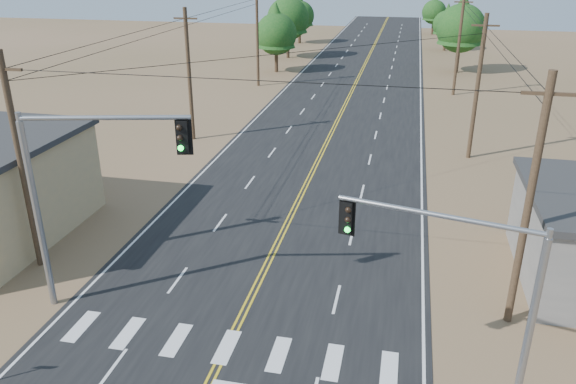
# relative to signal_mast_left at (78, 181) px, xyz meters

# --- Properties ---
(road) EXTENTS (15.00, 200.00, 0.02)m
(road) POSITION_rel_signal_mast_left_xyz_m (6.24, 20.34, -5.53)
(road) COLOR black
(road) RESTS_ON ground
(utility_pole_left_near) EXTENTS (1.80, 0.30, 10.00)m
(utility_pole_left_near) POSITION_rel_signal_mast_left_xyz_m (-4.26, 2.34, -0.42)
(utility_pole_left_near) COLOR #4C3826
(utility_pole_left_near) RESTS_ON ground
(utility_pole_left_mid) EXTENTS (1.80, 0.30, 10.00)m
(utility_pole_left_mid) POSITION_rel_signal_mast_left_xyz_m (-4.26, 22.34, -0.42)
(utility_pole_left_mid) COLOR #4C3826
(utility_pole_left_mid) RESTS_ON ground
(utility_pole_left_far) EXTENTS (1.80, 0.30, 10.00)m
(utility_pole_left_far) POSITION_rel_signal_mast_left_xyz_m (-4.26, 42.34, -0.42)
(utility_pole_left_far) COLOR #4C3826
(utility_pole_left_far) RESTS_ON ground
(utility_pole_right_near) EXTENTS (1.80, 0.30, 10.00)m
(utility_pole_right_near) POSITION_rel_signal_mast_left_xyz_m (16.74, 2.34, -0.42)
(utility_pole_right_near) COLOR #4C3826
(utility_pole_right_near) RESTS_ON ground
(utility_pole_right_mid) EXTENTS (1.80, 0.30, 10.00)m
(utility_pole_right_mid) POSITION_rel_signal_mast_left_xyz_m (16.74, 22.34, -0.42)
(utility_pole_right_mid) COLOR #4C3826
(utility_pole_right_mid) RESTS_ON ground
(utility_pole_right_far) EXTENTS (1.80, 0.30, 10.00)m
(utility_pole_right_far) POSITION_rel_signal_mast_left_xyz_m (16.74, 42.34, -0.42)
(utility_pole_right_far) COLOR #4C3826
(utility_pole_right_far) RESTS_ON ground
(signal_mast_left) EXTENTS (6.27, 1.71, 8.24)m
(signal_mast_left) POSITION_rel_signal_mast_left_xyz_m (0.00, 0.00, 0.00)
(signal_mast_left) COLOR gray
(signal_mast_left) RESTS_ON ground
(signal_mast_right) EXTENTS (5.83, 1.54, 6.95)m
(signal_mast_right) POSITION_rel_signal_mast_left_xyz_m (14.33, -3.19, -0.83)
(signal_mast_right) COLOR gray
(signal_mast_right) RESTS_ON ground
(tree_left_near) EXTENTS (4.99, 4.99, 8.32)m
(tree_left_near) POSITION_rel_signal_mast_left_xyz_m (-4.10, 50.46, -0.45)
(tree_left_near) COLOR #3F2D1E
(tree_left_near) RESTS_ON ground
(tree_left_mid) EXTENTS (5.79, 5.79, 9.65)m
(tree_left_mid) POSITION_rel_signal_mast_left_xyz_m (-4.88, 60.90, 0.36)
(tree_left_mid) COLOR #3F2D1E
(tree_left_mid) RESTS_ON ground
(tree_left_far) EXTENTS (4.71, 4.71, 7.85)m
(tree_left_far) POSITION_rel_signal_mast_left_xyz_m (-5.98, 74.99, -0.74)
(tree_left_far) COLOR #3F2D1E
(tree_left_far) RESTS_ON ground
(tree_right_near) EXTENTS (5.76, 5.76, 9.60)m
(tree_right_near) POSITION_rel_signal_mast_left_xyz_m (17.74, 54.84, 0.33)
(tree_right_near) COLOR #3F2D1E
(tree_right_near) RESTS_ON ground
(tree_right_mid) EXTENTS (4.14, 4.14, 6.90)m
(tree_right_mid) POSITION_rel_signal_mast_left_xyz_m (17.00, 72.20, -1.32)
(tree_right_mid) COLOR #3F2D1E
(tree_right_mid) RESTS_ON ground
(tree_right_far) EXTENTS (4.27, 4.27, 7.11)m
(tree_right_far) POSITION_rel_signal_mast_left_xyz_m (15.59, 90.74, -1.19)
(tree_right_far) COLOR #3F2D1E
(tree_right_far) RESTS_ON ground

